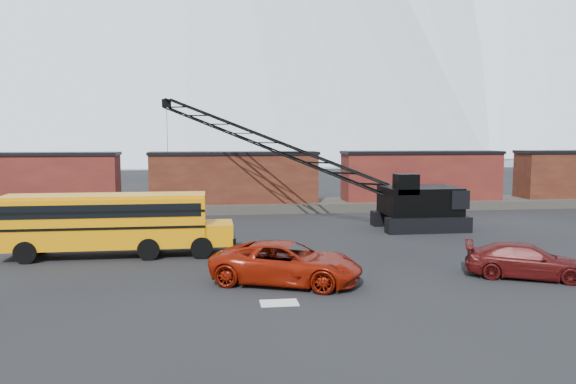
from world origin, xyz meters
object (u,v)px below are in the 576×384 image
(maroon_suv, at_px, (526,261))
(crawler_crane, at_px, (273,145))
(school_bus, at_px, (113,222))
(red_pickup, at_px, (287,263))

(maroon_suv, relative_size, crawler_crane, 0.25)
(school_bus, xyz_separation_m, crawler_crane, (9.42, 11.05, 3.71))
(crawler_crane, bearing_deg, school_bus, -130.46)
(school_bus, height_order, crawler_crane, crawler_crane)
(school_bus, relative_size, red_pickup, 1.86)
(red_pickup, bearing_deg, maroon_suv, -70.17)
(red_pickup, distance_m, crawler_crane, 18.16)
(school_bus, bearing_deg, crawler_crane, 49.54)
(school_bus, xyz_separation_m, red_pickup, (8.06, -6.46, -0.92))
(red_pickup, distance_m, maroon_suv, 10.46)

